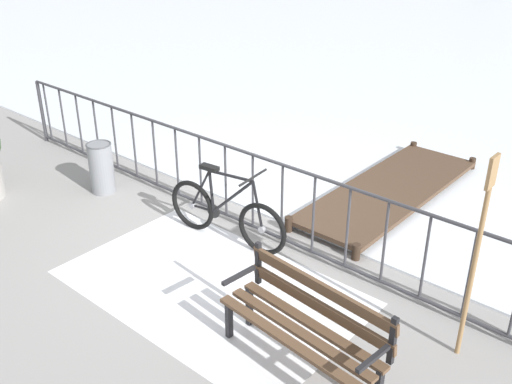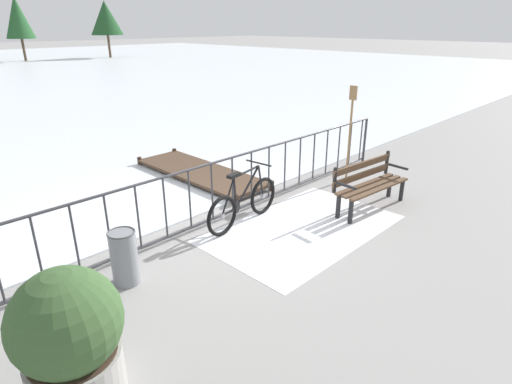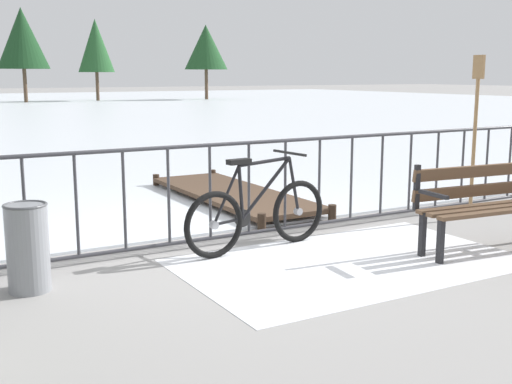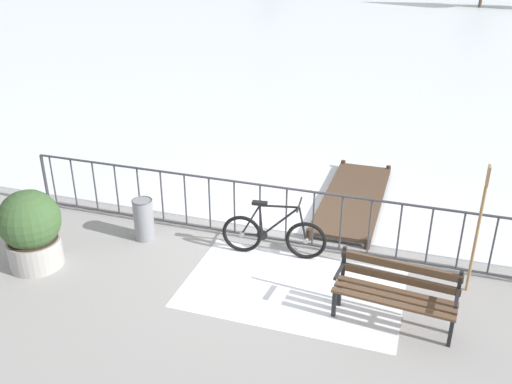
{
  "view_description": "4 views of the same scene",
  "coord_description": "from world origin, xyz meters",
  "px_view_note": "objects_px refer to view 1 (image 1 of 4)",
  "views": [
    {
      "loc": [
        4.47,
        -4.85,
        3.78
      ],
      "look_at": [
        0.27,
        0.01,
        0.57
      ],
      "focal_mm": 41.52,
      "sensor_mm": 36.0,
      "label": 1
    },
    {
      "loc": [
        -4.27,
        -4.96,
        3.12
      ],
      "look_at": [
        0.12,
        -0.67,
        0.65
      ],
      "focal_mm": 29.51,
      "sensor_mm": 36.0,
      "label": 2
    },
    {
      "loc": [
        -3.03,
        -5.85,
        1.76
      ],
      "look_at": [
        0.19,
        -0.22,
        0.56
      ],
      "focal_mm": 45.08,
      "sensor_mm": 36.0,
      "label": 3
    },
    {
      "loc": [
        2.28,
        -7.84,
        4.77
      ],
      "look_at": [
        -0.36,
        0.2,
        0.81
      ],
      "focal_mm": 38.83,
      "sensor_mm": 36.0,
      "label": 4
    }
  ],
  "objects_px": {
    "trash_bin": "(101,167)",
    "oar_upright": "(477,248)",
    "park_bench": "(307,320)",
    "bicycle_near_railing": "(226,214)"
  },
  "relations": [
    {
      "from": "bicycle_near_railing",
      "to": "oar_upright",
      "type": "height_order",
      "value": "oar_upright"
    },
    {
      "from": "oar_upright",
      "to": "park_bench",
      "type": "bearing_deg",
      "value": -132.52
    },
    {
      "from": "trash_bin",
      "to": "oar_upright",
      "type": "xyz_separation_m",
      "value": [
        5.25,
        0.1,
        0.76
      ]
    },
    {
      "from": "oar_upright",
      "to": "trash_bin",
      "type": "bearing_deg",
      "value": -178.86
    },
    {
      "from": "park_bench",
      "to": "oar_upright",
      "type": "xyz_separation_m",
      "value": [
        0.97,
        1.06,
        0.63
      ]
    },
    {
      "from": "trash_bin",
      "to": "oar_upright",
      "type": "height_order",
      "value": "oar_upright"
    },
    {
      "from": "park_bench",
      "to": "oar_upright",
      "type": "distance_m",
      "value": 1.57
    },
    {
      "from": "trash_bin",
      "to": "oar_upright",
      "type": "distance_m",
      "value": 5.3
    },
    {
      "from": "park_bench",
      "to": "bicycle_near_railing",
      "type": "bearing_deg",
      "value": 151.15
    },
    {
      "from": "bicycle_near_railing",
      "to": "trash_bin",
      "type": "distance_m",
      "value": 2.26
    }
  ]
}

